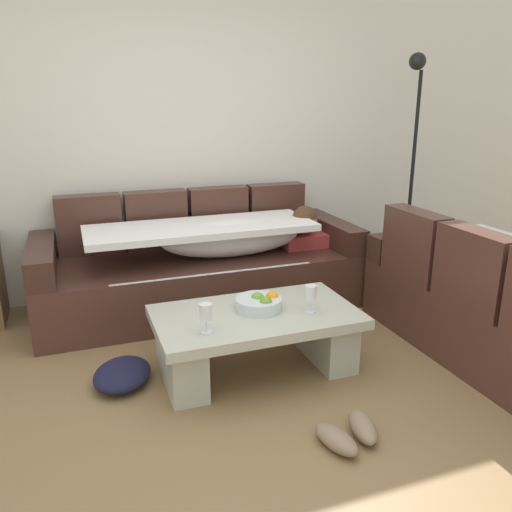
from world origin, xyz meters
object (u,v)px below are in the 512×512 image
object	(u,v)px
floor_lamp	(412,155)
fruit_bowl	(260,303)
couch_along_wall	(205,266)
crumpled_garment	(122,374)
wine_glass_near_right	(311,294)
wine_glass_near_left	(206,313)
coffee_table	(256,334)
couch_near_window	(512,310)
pair_of_shoes	(350,433)

from	to	relation	value
floor_lamp	fruit_bowl	bearing A→B (deg)	-148.11
couch_along_wall	crumpled_garment	xyz separation A→B (m)	(-0.76, -1.00, -0.27)
couch_along_wall	wine_glass_near_right	distance (m)	1.27
wine_glass_near_right	crumpled_garment	size ratio (longest dim) A/B	0.42
wine_glass_near_left	coffee_table	bearing A→B (deg)	25.64
coffee_table	wine_glass_near_right	bearing A→B (deg)	-19.06
wine_glass_near_left	crumpled_garment	distance (m)	0.68
couch_near_window	wine_glass_near_right	bearing A→B (deg)	75.66
wine_glass_near_left	floor_lamp	world-z (taller)	floor_lamp
couch_along_wall	floor_lamp	bearing A→B (deg)	2.12
coffee_table	wine_glass_near_right	world-z (taller)	wine_glass_near_right
couch_near_window	floor_lamp	distance (m)	1.82
fruit_bowl	wine_glass_near_right	size ratio (longest dim) A/B	1.69
fruit_bowl	floor_lamp	xyz separation A→B (m)	(1.85, 1.15, 0.70)
wine_glass_near_left	pair_of_shoes	world-z (taller)	wine_glass_near_left
couch_along_wall	crumpled_garment	distance (m)	1.29
couch_near_window	fruit_bowl	xyz separation A→B (m)	(-1.50, 0.46, 0.08)
wine_glass_near_right	crumpled_garment	bearing A→B (deg)	168.56
floor_lamp	couch_near_window	bearing A→B (deg)	-102.39
coffee_table	wine_glass_near_left	size ratio (longest dim) A/B	7.23
wine_glass_near_left	wine_glass_near_right	bearing A→B (deg)	5.37
wine_glass_near_left	crumpled_garment	xyz separation A→B (m)	(-0.44, 0.28, -0.44)
crumpled_garment	floor_lamp	bearing A→B (deg)	21.84
crumpled_garment	fruit_bowl	bearing A→B (deg)	-5.47
couch_along_wall	couch_near_window	bearing A→B (deg)	-44.60
floor_lamp	couch_along_wall	bearing A→B (deg)	-177.88
floor_lamp	pair_of_shoes	bearing A→B (deg)	-130.53
coffee_table	floor_lamp	world-z (taller)	floor_lamp
wine_glass_near_left	floor_lamp	xyz separation A→B (m)	(2.24, 1.35, 0.62)
couch_along_wall	fruit_bowl	bearing A→B (deg)	-86.73
couch_along_wall	couch_near_window	world-z (taller)	same
wine_glass_near_left	pair_of_shoes	xyz separation A→B (m)	(0.53, -0.64, -0.45)
couch_along_wall	fruit_bowl	size ratio (longest dim) A/B	8.73
pair_of_shoes	crumpled_garment	xyz separation A→B (m)	(-0.97, 0.92, 0.01)
wine_glass_near_left	crumpled_garment	bearing A→B (deg)	147.32
pair_of_shoes	crumpled_garment	bearing A→B (deg)	136.65
crumpled_garment	coffee_table	bearing A→B (deg)	-8.36
fruit_bowl	crumpled_garment	size ratio (longest dim) A/B	0.70
floor_lamp	crumpled_garment	size ratio (longest dim) A/B	4.88
wine_glass_near_right	pair_of_shoes	distance (m)	0.84
coffee_table	couch_near_window	bearing A→B (deg)	-15.29
crumpled_garment	couch_near_window	bearing A→B (deg)	-12.99
couch_along_wall	crumpled_garment	world-z (taller)	couch_along_wall
couch_along_wall	wine_glass_near_left	distance (m)	1.33
couch_near_window	wine_glass_near_left	xyz separation A→B (m)	(-1.88, 0.25, 0.16)
crumpled_garment	wine_glass_near_right	bearing A→B (deg)	-11.44
couch_along_wall	coffee_table	xyz separation A→B (m)	(0.02, -1.12, -0.09)
fruit_bowl	wine_glass_near_right	world-z (taller)	wine_glass_near_right
couch_near_window	pair_of_shoes	bearing A→B (deg)	105.84
couch_along_wall	wine_glass_near_left	xyz separation A→B (m)	(-0.32, -1.28, 0.17)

